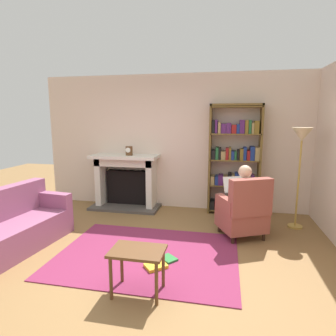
% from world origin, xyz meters
% --- Properties ---
extents(ground, '(14.00, 14.00, 0.00)m').
position_xyz_m(ground, '(0.00, 0.00, 0.00)').
color(ground, olive).
extents(back_wall, '(5.60, 0.10, 2.70)m').
position_xyz_m(back_wall, '(0.00, 2.55, 1.35)').
color(back_wall, beige).
rests_on(back_wall, ground).
extents(area_rug, '(2.40, 1.80, 0.01)m').
position_xyz_m(area_rug, '(0.00, 0.30, 0.01)').
color(area_rug, '#7C2648').
rests_on(area_rug, ground).
extents(fireplace, '(1.40, 0.64, 1.10)m').
position_xyz_m(fireplace, '(-1.00, 2.30, 0.58)').
color(fireplace, '#4C4742').
rests_on(fireplace, ground).
extents(mantel_clock, '(0.14, 0.14, 0.18)m').
position_xyz_m(mantel_clock, '(-0.90, 2.20, 1.19)').
color(mantel_clock, brown).
rests_on(mantel_clock, fireplace).
extents(bookshelf, '(0.97, 0.32, 2.10)m').
position_xyz_m(bookshelf, '(1.17, 2.33, 1.03)').
color(bookshelf, brown).
rests_on(bookshelf, ground).
extents(armchair_reading, '(0.85, 0.84, 0.97)m').
position_xyz_m(armchair_reading, '(1.30, 1.15, 0.42)').
color(armchair_reading, '#331E14').
rests_on(armchair_reading, ground).
extents(seated_reader, '(0.52, 0.60, 1.14)m').
position_xyz_m(seated_reader, '(1.25, 1.26, 0.62)').
color(seated_reader, silver).
rests_on(seated_reader, ground).
extents(sofa_floral, '(0.91, 1.77, 0.85)m').
position_xyz_m(sofa_floral, '(-1.92, 0.08, 0.32)').
color(sofa_floral, '#8F5071').
rests_on(sofa_floral, ground).
extents(side_table, '(0.56, 0.39, 0.49)m').
position_xyz_m(side_table, '(0.13, -0.54, 0.41)').
color(side_table, brown).
rests_on(side_table, ground).
extents(scattered_books, '(0.41, 0.52, 0.04)m').
position_xyz_m(scattered_books, '(0.23, 0.06, 0.03)').
color(scattered_books, gold).
rests_on(scattered_books, area_rug).
extents(floor_lamp, '(0.32, 0.32, 1.69)m').
position_xyz_m(floor_lamp, '(2.19, 1.77, 1.43)').
color(floor_lamp, '#B7933F').
rests_on(floor_lamp, ground).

